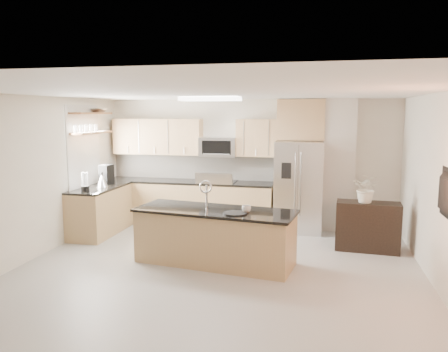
% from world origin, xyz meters
% --- Properties ---
extents(floor, '(6.50, 6.50, 0.00)m').
position_xyz_m(floor, '(0.00, 0.00, 0.00)').
color(floor, '#9E9B97').
rests_on(floor, ground).
extents(ceiling, '(6.00, 6.50, 0.02)m').
position_xyz_m(ceiling, '(0.00, 0.00, 2.60)').
color(ceiling, silver).
rests_on(ceiling, wall_back).
extents(wall_back, '(6.00, 0.02, 2.60)m').
position_xyz_m(wall_back, '(0.00, 3.25, 1.30)').
color(wall_back, beige).
rests_on(wall_back, floor).
extents(wall_front, '(6.00, 0.02, 2.60)m').
position_xyz_m(wall_front, '(0.00, -3.25, 1.30)').
color(wall_front, beige).
rests_on(wall_front, floor).
extents(wall_left, '(0.02, 6.50, 2.60)m').
position_xyz_m(wall_left, '(-3.00, 0.00, 1.30)').
color(wall_left, beige).
rests_on(wall_left, floor).
extents(back_counter, '(3.55, 0.66, 1.44)m').
position_xyz_m(back_counter, '(-1.23, 2.93, 0.47)').
color(back_counter, tan).
rests_on(back_counter, floor).
extents(left_counter, '(0.66, 1.50, 0.92)m').
position_xyz_m(left_counter, '(-2.67, 1.85, 0.46)').
color(left_counter, tan).
rests_on(left_counter, floor).
extents(range, '(0.76, 0.64, 1.14)m').
position_xyz_m(range, '(-0.60, 2.92, 0.47)').
color(range, black).
rests_on(range, floor).
extents(upper_cabinets, '(3.50, 0.33, 0.75)m').
position_xyz_m(upper_cabinets, '(-1.30, 3.09, 1.83)').
color(upper_cabinets, tan).
rests_on(upper_cabinets, wall_back).
extents(microwave, '(0.76, 0.40, 0.40)m').
position_xyz_m(microwave, '(-0.60, 3.04, 1.63)').
color(microwave, silver).
rests_on(microwave, upper_cabinets).
extents(refrigerator, '(0.92, 0.78, 1.78)m').
position_xyz_m(refrigerator, '(1.06, 2.87, 0.89)').
color(refrigerator, silver).
rests_on(refrigerator, floor).
extents(partition_column, '(0.60, 0.30, 2.60)m').
position_xyz_m(partition_column, '(1.82, 3.10, 1.30)').
color(partition_column, beige).
rests_on(partition_column, floor).
extents(window, '(0.04, 1.15, 1.65)m').
position_xyz_m(window, '(-2.98, 1.85, 1.65)').
color(window, white).
rests_on(window, wall_left).
extents(shelf_lower, '(0.30, 1.20, 0.04)m').
position_xyz_m(shelf_lower, '(-2.85, 1.95, 1.95)').
color(shelf_lower, brown).
rests_on(shelf_lower, wall_left).
extents(shelf_upper, '(0.30, 1.20, 0.04)m').
position_xyz_m(shelf_upper, '(-2.85, 1.95, 2.32)').
color(shelf_upper, brown).
rests_on(shelf_upper, wall_left).
extents(ceiling_fixture, '(1.00, 0.50, 0.06)m').
position_xyz_m(ceiling_fixture, '(-0.40, 1.60, 2.56)').
color(ceiling_fixture, white).
rests_on(ceiling_fixture, ceiling).
extents(island, '(2.56, 1.22, 1.28)m').
position_xyz_m(island, '(-0.10, 0.69, 0.43)').
color(island, tan).
rests_on(island, floor).
extents(credenza, '(1.07, 0.51, 0.83)m').
position_xyz_m(credenza, '(2.28, 1.86, 0.42)').
color(credenza, black).
rests_on(credenza, floor).
extents(cup, '(0.15, 0.15, 0.11)m').
position_xyz_m(cup, '(0.40, 0.59, 0.91)').
color(cup, silver).
rests_on(cup, island).
extents(platter, '(0.41, 0.41, 0.02)m').
position_xyz_m(platter, '(0.26, 0.46, 0.86)').
color(platter, black).
rests_on(platter, island).
extents(blender, '(0.15, 0.15, 0.35)m').
position_xyz_m(blender, '(-2.67, 1.34, 1.07)').
color(blender, black).
rests_on(blender, left_counter).
extents(kettle, '(0.23, 0.23, 0.28)m').
position_xyz_m(kettle, '(-2.62, 1.87, 1.04)').
color(kettle, silver).
rests_on(kettle, left_counter).
extents(coffee_maker, '(0.24, 0.28, 0.39)m').
position_xyz_m(coffee_maker, '(-2.69, 2.18, 1.10)').
color(coffee_maker, black).
rests_on(coffee_maker, left_counter).
extents(bowl, '(0.47, 0.47, 0.10)m').
position_xyz_m(bowl, '(-2.85, 2.26, 2.39)').
color(bowl, silver).
rests_on(bowl, shelf_upper).
extents(flower_vase, '(0.80, 0.74, 0.73)m').
position_xyz_m(flower_vase, '(2.23, 1.82, 1.20)').
color(flower_vase, beige).
rests_on(flower_vase, credenza).
extents(television, '(0.14, 1.08, 0.62)m').
position_xyz_m(television, '(2.91, -0.20, 1.35)').
color(television, black).
rests_on(television, wall_right).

